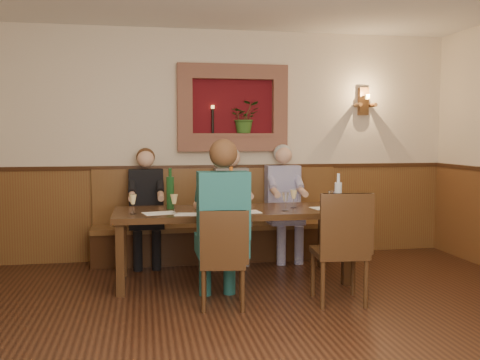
# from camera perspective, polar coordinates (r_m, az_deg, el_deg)

# --- Properties ---
(ground_plane) EXTENTS (6.00, 6.00, 0.00)m
(ground_plane) POSITION_cam_1_polar(r_m,az_deg,el_deg) (3.98, 3.64, -17.61)
(ground_plane) COLOR black
(ground_plane) RESTS_ON ground
(room_shell) EXTENTS (6.04, 6.04, 2.82)m
(room_shell) POSITION_cam_1_polar(r_m,az_deg,el_deg) (3.70, 3.79, 10.55)
(room_shell) COLOR beige
(room_shell) RESTS_ON ground
(wainscoting) EXTENTS (6.02, 6.02, 1.15)m
(wainscoting) POSITION_cam_1_polar(r_m,az_deg,el_deg) (3.80, 3.68, -9.39)
(wainscoting) COLOR brown
(wainscoting) RESTS_ON ground
(wall_niche) EXTENTS (1.36, 0.30, 1.06)m
(wall_niche) POSITION_cam_1_polar(r_m,az_deg,el_deg) (6.62, -0.42, 7.30)
(wall_niche) COLOR #530B11
(wall_niche) RESTS_ON ground
(wall_sconce) EXTENTS (0.25, 0.20, 0.35)m
(wall_sconce) POSITION_cam_1_polar(r_m,az_deg,el_deg) (7.09, 13.08, 8.12)
(wall_sconce) COLOR brown
(wall_sconce) RESTS_ON ground
(dining_table) EXTENTS (2.40, 0.90, 0.75)m
(dining_table) POSITION_cam_1_polar(r_m,az_deg,el_deg) (5.56, -0.92, -3.91)
(dining_table) COLOR #331B0F
(dining_table) RESTS_ON ground
(bench) EXTENTS (3.00, 0.45, 1.11)m
(bench) POSITION_cam_1_polar(r_m,az_deg,el_deg) (6.54, -2.27, -5.69)
(bench) COLOR #381E0F
(bench) RESTS_ON ground
(chair_near_left) EXTENTS (0.44, 0.44, 0.88)m
(chair_near_left) POSITION_cam_1_polar(r_m,az_deg,el_deg) (4.79, -1.83, -10.47)
(chair_near_left) COLOR #331B0F
(chair_near_left) RESTS_ON ground
(chair_near_right) EXTENTS (0.49, 0.49, 1.02)m
(chair_near_right) POSITION_cam_1_polar(r_m,az_deg,el_deg) (4.97, 10.55, -9.49)
(chair_near_right) COLOR #331B0F
(chair_near_right) RESTS_ON ground
(person_bench_left) EXTENTS (0.40, 0.49, 1.37)m
(person_bench_left) POSITION_cam_1_polar(r_m,az_deg,el_deg) (6.33, -9.94, -3.94)
(person_bench_left) COLOR black
(person_bench_left) RESTS_ON ground
(person_bench_mid) EXTENTS (0.40, 0.49, 1.37)m
(person_bench_mid) POSITION_cam_1_polar(r_m,az_deg,el_deg) (6.42, -0.81, -3.73)
(person_bench_mid) COLOR #625D5A
(person_bench_mid) RESTS_ON ground
(person_bench_right) EXTENTS (0.41, 0.50, 1.40)m
(person_bench_right) POSITION_cam_1_polar(r_m,az_deg,el_deg) (6.55, 4.74, -3.44)
(person_bench_right) COLOR navy
(person_bench_right) RESTS_ON ground
(person_chair_front) EXTENTS (0.45, 0.55, 1.49)m
(person_chair_front) POSITION_cam_1_polar(r_m,az_deg,el_deg) (4.78, -1.95, -6.05)
(person_chair_front) COLOR navy
(person_chair_front) RESTS_ON ground
(spittoon_bucket) EXTENTS (0.22, 0.22, 0.22)m
(spittoon_bucket) POSITION_cam_1_polar(r_m,az_deg,el_deg) (5.47, -1.07, -2.09)
(spittoon_bucket) COLOR #BB280B
(spittoon_bucket) RESTS_ON dining_table
(wine_bottle_green_a) EXTENTS (0.09, 0.09, 0.45)m
(wine_bottle_green_a) POSITION_cam_1_polar(r_m,az_deg,el_deg) (5.43, -0.95, -1.32)
(wine_bottle_green_a) COLOR #19471E
(wine_bottle_green_a) RESTS_ON dining_table
(wine_bottle_green_b) EXTENTS (0.09, 0.09, 0.43)m
(wine_bottle_green_b) POSITION_cam_1_polar(r_m,az_deg,el_deg) (5.63, -7.45, -1.25)
(wine_bottle_green_b) COLOR #19471E
(wine_bottle_green_b) RESTS_ON dining_table
(water_bottle) EXTENTS (0.09, 0.09, 0.39)m
(water_bottle) POSITION_cam_1_polar(r_m,az_deg,el_deg) (5.43, 10.43, -1.71)
(water_bottle) COLOR silver
(water_bottle) RESTS_ON dining_table
(tasting_sheet_a) EXTENTS (0.36, 0.29, 0.00)m
(tasting_sheet_a) POSITION_cam_1_polar(r_m,az_deg,el_deg) (5.33, -8.54, -3.52)
(tasting_sheet_a) COLOR white
(tasting_sheet_a) RESTS_ON dining_table
(tasting_sheet_b) EXTENTS (0.34, 0.25, 0.00)m
(tasting_sheet_b) POSITION_cam_1_polar(r_m,az_deg,el_deg) (5.35, 0.44, -3.43)
(tasting_sheet_b) COLOR white
(tasting_sheet_b) RESTS_ON dining_table
(tasting_sheet_c) EXTENTS (0.33, 0.25, 0.00)m
(tasting_sheet_c) POSITION_cam_1_polar(r_m,az_deg,el_deg) (5.71, 9.17, -2.96)
(tasting_sheet_c) COLOR white
(tasting_sheet_c) RESTS_ON dining_table
(tasting_sheet_d) EXTENTS (0.32, 0.25, 0.00)m
(tasting_sheet_d) POSITION_cam_1_polar(r_m,az_deg,el_deg) (5.22, -5.38, -3.66)
(tasting_sheet_d) COLOR white
(tasting_sheet_d) RESTS_ON dining_table
(wine_glass_0) EXTENTS (0.08, 0.08, 0.19)m
(wine_glass_0) POSITION_cam_1_polar(r_m,az_deg,el_deg) (5.20, -2.35, -2.62)
(wine_glass_0) COLOR #E3CB87
(wine_glass_0) RESTS_ON dining_table
(wine_glass_1) EXTENTS (0.08, 0.08, 0.19)m
(wine_glass_1) POSITION_cam_1_polar(r_m,az_deg,el_deg) (5.34, -1.57, -2.43)
(wine_glass_1) COLOR #E3CB87
(wine_glass_1) RESTS_ON dining_table
(wine_glass_2) EXTENTS (0.08, 0.08, 0.19)m
(wine_glass_2) POSITION_cam_1_polar(r_m,az_deg,el_deg) (5.32, -11.36, -2.54)
(wine_glass_2) COLOR #E3CB87
(wine_glass_2) RESTS_ON dining_table
(wine_glass_3) EXTENTS (0.08, 0.08, 0.19)m
(wine_glass_3) POSITION_cam_1_polar(r_m,az_deg,el_deg) (5.58, -4.45, -2.12)
(wine_glass_3) COLOR white
(wine_glass_3) RESTS_ON dining_table
(wine_glass_4) EXTENTS (0.08, 0.08, 0.19)m
(wine_glass_4) POSITION_cam_1_polar(r_m,az_deg,el_deg) (5.69, 5.74, -2.00)
(wine_glass_4) COLOR #E3CB87
(wine_glass_4) RESTS_ON dining_table
(wine_glass_5) EXTENTS (0.08, 0.08, 0.19)m
(wine_glass_5) POSITION_cam_1_polar(r_m,az_deg,el_deg) (5.63, 9.76, -2.12)
(wine_glass_5) COLOR white
(wine_glass_5) RESTS_ON dining_table
(wine_glass_6) EXTENTS (0.08, 0.08, 0.19)m
(wine_glass_6) POSITION_cam_1_polar(r_m,az_deg,el_deg) (5.45, 4.86, -2.30)
(wine_glass_6) COLOR white
(wine_glass_6) RESTS_ON dining_table
(wine_glass_7) EXTENTS (0.08, 0.08, 0.19)m
(wine_glass_7) POSITION_cam_1_polar(r_m,az_deg,el_deg) (5.28, -7.04, -2.55)
(wine_glass_7) COLOR #E3CB87
(wine_glass_7) RESTS_ON dining_table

